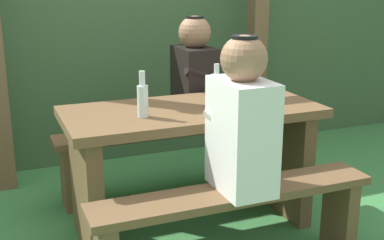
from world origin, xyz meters
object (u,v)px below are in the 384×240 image
object	(u,v)px
bench_near	(234,215)
bottle_left	(216,90)
bench_far	(162,147)
person_black_coat	(195,76)
picnic_table	(192,147)
cell_phone	(235,96)
person_white_shirt	(242,121)
bottle_right	(143,99)
drinking_glass	(212,96)

from	to	relation	value
bench_near	bottle_left	bearing A→B (deg)	76.13
bench_far	bottle_left	world-z (taller)	bottle_left
person_black_coat	picnic_table	bearing A→B (deg)	-113.93
bottle_left	cell_phone	world-z (taller)	bottle_left
person_black_coat	bench_far	bearing A→B (deg)	179.20
person_white_shirt	bottle_left	world-z (taller)	person_white_shirt
bench_near	bottle_left	size ratio (longest dim) A/B	5.74
bench_near	person_white_shirt	size ratio (longest dim) A/B	1.95
bench_far	bottle_left	xyz separation A→B (m)	(0.12, -0.60, 0.50)
person_black_coat	cell_phone	size ratio (longest dim) A/B	5.14
picnic_table	bench_far	world-z (taller)	picnic_table
bench_far	cell_phone	bearing A→B (deg)	-49.31
bench_near	bench_far	xyz separation A→B (m)	(0.00, 1.07, 0.00)
person_white_shirt	bottle_right	xyz separation A→B (m)	(-0.33, 0.45, 0.03)
bench_far	bottle_right	bearing A→B (deg)	-116.07
bottle_left	bottle_right	world-z (taller)	bottle_left
drinking_glass	bottle_right	distance (m)	0.45
picnic_table	person_black_coat	size ratio (longest dim) A/B	1.95
bottle_left	cell_phone	size ratio (longest dim) A/B	1.74
picnic_table	bench_near	size ratio (longest dim) A/B	1.00
bench_far	person_black_coat	bearing A→B (deg)	-0.80
bench_far	drinking_glass	distance (m)	0.70
picnic_table	cell_phone	xyz separation A→B (m)	(0.33, 0.15, 0.23)
bench_far	bottle_left	bearing A→B (deg)	-78.94
person_white_shirt	person_black_coat	bearing A→B (deg)	78.94
bench_near	person_black_coat	size ratio (longest dim) A/B	1.95
person_white_shirt	drinking_glass	bearing A→B (deg)	79.90
drinking_glass	bottle_right	size ratio (longest dim) A/B	0.41
picnic_table	bottle_right	world-z (taller)	bottle_right
picnic_table	person_white_shirt	distance (m)	0.61
bottle_right	picnic_table	bearing A→B (deg)	15.82
bench_far	bottle_right	world-z (taller)	bottle_right
drinking_glass	bottle_left	size ratio (longest dim) A/B	0.40
bottle_right	cell_phone	size ratio (longest dim) A/B	1.70
picnic_table	cell_phone	size ratio (longest dim) A/B	10.00
picnic_table	person_white_shirt	world-z (taller)	person_white_shirt
person_black_coat	bottle_right	world-z (taller)	person_black_coat
bench_near	bottle_right	world-z (taller)	bottle_right
bench_near	person_black_coat	world-z (taller)	person_black_coat
bottle_right	drinking_glass	bearing A→B (deg)	13.67
bench_near	drinking_glass	distance (m)	0.72
drinking_glass	cell_phone	bearing A→B (deg)	31.54
picnic_table	bench_near	world-z (taller)	picnic_table
person_black_coat	bottle_right	distance (m)	0.82
bench_far	person_black_coat	world-z (taller)	person_black_coat
bench_far	person_white_shirt	distance (m)	1.16
person_black_coat	drinking_glass	distance (m)	0.53
person_black_coat	person_white_shirt	bearing A→B (deg)	-101.06
drinking_glass	bottle_left	bearing A→B (deg)	-96.65
person_black_coat	cell_phone	distance (m)	0.40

